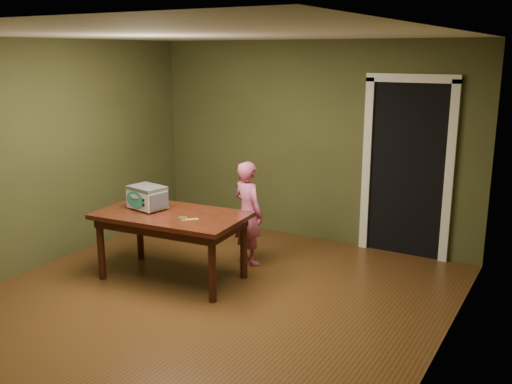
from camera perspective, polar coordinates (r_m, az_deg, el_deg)
floor at (r=5.81m, az=-5.54°, el=-11.15°), size 5.00×5.00×0.00m
room_shell at (r=5.32m, az=-5.97°, el=5.76°), size 4.52×5.02×2.61m
doorway at (r=7.39m, az=15.49°, el=2.49°), size 1.10×0.66×2.25m
dining_table at (r=6.26m, az=-8.44°, el=-3.00°), size 1.67×1.03×0.75m
toy_oven at (r=6.40m, az=-10.85°, el=-0.47°), size 0.46×0.35×0.26m
baking_pan at (r=5.99m, az=-7.34°, el=-2.61°), size 0.10×0.10×0.02m
spatula at (r=5.96m, az=-6.63°, el=-2.74°), size 0.14×0.15×0.01m
child at (r=6.67m, az=-0.79°, el=-2.11°), size 0.52×0.44×1.23m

